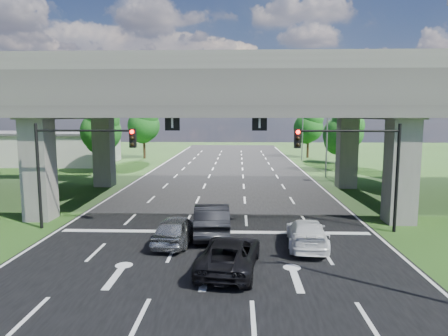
# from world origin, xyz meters

# --- Properties ---
(ground) EXTENTS (160.00, 160.00, 0.00)m
(ground) POSITION_xyz_m (0.00, 0.00, 0.00)
(ground) COLOR #294D18
(ground) RESTS_ON ground
(road) EXTENTS (18.00, 120.00, 0.03)m
(road) POSITION_xyz_m (0.00, 10.00, 0.01)
(road) COLOR black
(road) RESTS_ON ground
(overpass) EXTENTS (80.00, 15.00, 10.00)m
(overpass) POSITION_xyz_m (0.00, 12.00, 7.92)
(overpass) COLOR #33302E
(overpass) RESTS_ON ground
(warehouse) EXTENTS (20.00, 10.00, 4.00)m
(warehouse) POSITION_xyz_m (-26.00, 35.00, 2.00)
(warehouse) COLOR #9E9E99
(warehouse) RESTS_ON ground
(signal_right) EXTENTS (5.76, 0.54, 6.00)m
(signal_right) POSITION_xyz_m (7.82, 3.94, 4.19)
(signal_right) COLOR black
(signal_right) RESTS_ON ground
(signal_left) EXTENTS (5.76, 0.54, 6.00)m
(signal_left) POSITION_xyz_m (-7.82, 3.94, 4.19)
(signal_left) COLOR black
(signal_left) RESTS_ON ground
(streetlight_far) EXTENTS (3.38, 0.25, 10.00)m
(streetlight_far) POSITION_xyz_m (10.10, 24.00, 5.85)
(streetlight_far) COLOR gray
(streetlight_far) RESTS_ON ground
(streetlight_beyond) EXTENTS (3.38, 0.25, 10.00)m
(streetlight_beyond) POSITION_xyz_m (10.10, 40.00, 5.85)
(streetlight_beyond) COLOR gray
(streetlight_beyond) RESTS_ON ground
(tree_left_near) EXTENTS (4.50, 4.50, 7.80)m
(tree_left_near) POSITION_xyz_m (-13.95, 26.00, 4.82)
(tree_left_near) COLOR black
(tree_left_near) RESTS_ON ground
(tree_left_mid) EXTENTS (3.91, 3.90, 6.76)m
(tree_left_mid) POSITION_xyz_m (-16.95, 34.00, 4.17)
(tree_left_mid) COLOR black
(tree_left_mid) RESTS_ON ground
(tree_left_far) EXTENTS (4.80, 4.80, 8.32)m
(tree_left_far) POSITION_xyz_m (-12.95, 42.00, 5.14)
(tree_left_far) COLOR black
(tree_left_far) RESTS_ON ground
(tree_right_near) EXTENTS (4.20, 4.20, 7.28)m
(tree_right_near) POSITION_xyz_m (13.05, 28.00, 4.50)
(tree_right_near) COLOR black
(tree_right_near) RESTS_ON ground
(tree_right_mid) EXTENTS (3.91, 3.90, 6.76)m
(tree_right_mid) POSITION_xyz_m (16.05, 36.00, 4.17)
(tree_right_mid) COLOR black
(tree_right_mid) RESTS_ON ground
(tree_right_far) EXTENTS (4.50, 4.50, 7.80)m
(tree_right_far) POSITION_xyz_m (12.05, 44.00, 4.82)
(tree_right_far) COLOR black
(tree_right_far) RESTS_ON ground
(car_silver) EXTENTS (2.20, 4.35, 1.42)m
(car_silver) POSITION_xyz_m (-1.80, 1.46, 0.74)
(car_silver) COLOR #979A9E
(car_silver) RESTS_ON road
(car_dark) EXTENTS (2.17, 5.30, 1.71)m
(car_dark) POSITION_xyz_m (-0.11, 3.00, 0.88)
(car_dark) COLOR black
(car_dark) RESTS_ON road
(car_white) EXTENTS (2.23, 4.71, 1.33)m
(car_white) POSITION_xyz_m (4.68, 1.20, 0.69)
(car_white) COLOR white
(car_white) RESTS_ON road
(car_trailing) EXTENTS (2.85, 5.11, 1.35)m
(car_trailing) POSITION_xyz_m (0.96, -1.94, 0.71)
(car_trailing) COLOR black
(car_trailing) RESTS_ON road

